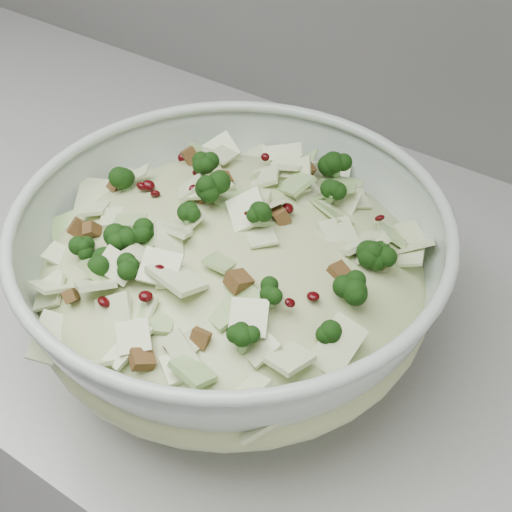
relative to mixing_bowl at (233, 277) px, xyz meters
The scene contains 2 objects.
mixing_bowl is the anchor object (origin of this frame).
salad 0.02m from the mixing_bowl, 63.43° to the left, with size 0.41×0.41×0.14m.
Camera 1 is at (0.97, 1.25, 1.39)m, focal length 50.00 mm.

